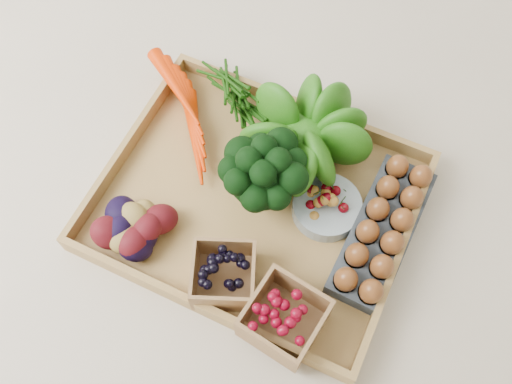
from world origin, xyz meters
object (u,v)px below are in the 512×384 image
at_px(broccoli, 263,184).
at_px(cherry_bowl, 326,207).
at_px(tray, 256,204).
at_px(egg_carton, 382,232).

xyz_separation_m(broccoli, cherry_bowl, (0.11, 0.03, -0.04)).
bearing_deg(tray, cherry_bowl, 17.70).
relative_size(broccoli, cherry_bowl, 1.26).
bearing_deg(cherry_bowl, tray, -162.30).
xyz_separation_m(broccoli, egg_carton, (0.22, 0.02, -0.04)).
bearing_deg(broccoli, tray, -124.50).
xyz_separation_m(tray, cherry_bowl, (0.12, 0.04, 0.02)).
distance_m(tray, broccoli, 0.07).
bearing_deg(egg_carton, tray, -169.19).
relative_size(tray, broccoli, 3.51).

